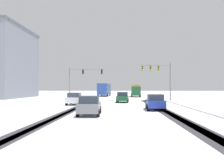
{
  "coord_description": "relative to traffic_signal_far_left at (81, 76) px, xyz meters",
  "views": [
    {
      "loc": [
        1.24,
        -7.17,
        2.33
      ],
      "look_at": [
        0.0,
        22.92,
        2.8
      ],
      "focal_mm": 36.11,
      "sensor_mm": 36.0,
      "label": 1
    }
  ],
  "objects": [
    {
      "name": "ground_plane",
      "position": [
        6.94,
        -38.77,
        -4.69
      ],
      "size": [
        300.0,
        300.0,
        0.0
      ],
      "primitive_type": "plane",
      "color": "silver"
    },
    {
      "name": "wheel_track_left_lane",
      "position": [
        2.91,
        -22.4,
        -4.68
      ],
      "size": [
        0.92,
        36.01,
        0.01
      ],
      "primitive_type": "cube",
      "color": "#38383D",
      "rests_on": "ground"
    },
    {
      "name": "wheel_track_right_lane",
      "position": [
        12.65,
        -22.4,
        -4.68
      ],
      "size": [
        0.93,
        36.01,
        0.01
      ],
      "primitive_type": "cube",
      "color": "#38383D",
      "rests_on": "ground"
    },
    {
      "name": "wheel_track_center",
      "position": [
        12.3,
        -22.4,
        -4.68
      ],
      "size": [
        1.17,
        36.01,
        0.01
      ],
      "primitive_type": "cube",
      "color": "#38383D",
      "rests_on": "ground"
    },
    {
      "name": "wheel_track_oncoming",
      "position": [
        3.26,
        -22.4,
        -4.68
      ],
      "size": [
        0.8,
        36.01,
        0.01
      ],
      "primitive_type": "cube",
      "color": "#38383D",
      "rests_on": "ground"
    },
    {
      "name": "sidewalk_kerb_right",
      "position": [
        17.76,
        -24.04,
        -4.63
      ],
      "size": [
        4.0,
        36.01,
        0.12
      ],
      "primitive_type": "cube",
      "color": "white",
      "rests_on": "ground"
    },
    {
      "name": "traffic_signal_far_left",
      "position": [
        0.0,
        0.0,
        0.0
      ],
      "size": [
        7.11,
        0.4,
        6.5
      ],
      "color": "slate",
      "rests_on": "ground"
    },
    {
      "name": "traffic_signal_near_right",
      "position": [
        14.42,
        -8.14,
        0.07
      ],
      "size": [
        4.97,
        0.57,
        6.5
      ],
      "color": "slate",
      "rests_on": "ground"
    },
    {
      "name": "car_dark_green_lead",
      "position": [
        8.38,
        -10.64,
        -3.87
      ],
      "size": [
        2.01,
        4.19,
        1.62
      ],
      "color": "#194C2D",
      "rests_on": "ground"
    },
    {
      "name": "car_white_second",
      "position": [
        1.85,
        -15.65,
        -3.87
      ],
      "size": [
        1.87,
        4.12,
        1.62
      ],
      "color": "silver",
      "rests_on": "ground"
    },
    {
      "name": "car_blue_third",
      "position": [
        11.71,
        -22.33,
        -3.87
      ],
      "size": [
        1.99,
        4.18,
        1.62
      ],
      "color": "#233899",
      "rests_on": "ground"
    },
    {
      "name": "car_grey_fourth",
      "position": [
        5.5,
        -27.03,
        -3.87
      ],
      "size": [
        1.96,
        4.16,
        1.62
      ],
      "color": "slate",
      "rests_on": "ground"
    },
    {
      "name": "bus_oncoming",
      "position": [
        3.59,
        15.21,
        -2.7
      ],
      "size": [
        3.03,
        11.1,
        3.38
      ],
      "color": "#284793",
      "rests_on": "ground"
    },
    {
      "name": "box_truck_delivery",
      "position": [
        11.82,
        10.87,
        -3.05
      ],
      "size": [
        2.48,
        7.46,
        3.02
      ],
      "color": "#194C2D",
      "rests_on": "ground"
    }
  ]
}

